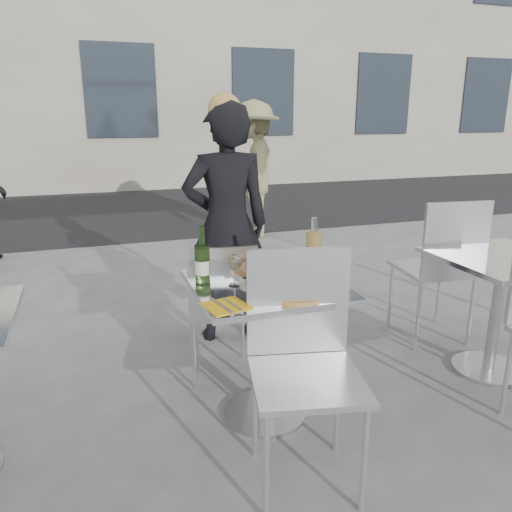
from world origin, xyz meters
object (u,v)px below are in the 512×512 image
object	(u,v)px
pedestrian_b	(254,170)
carafe	(313,250)
napkin_left	(226,306)
napkin_right	(328,289)
main_table	(265,322)
side_table_right	(499,290)
chair_near	(303,348)
wineglass_red_b	(280,259)
pizza_near	(295,292)
wineglass_white_b	(257,261)
sugar_shaker	(306,268)
wineglass_white_a	(234,264)
wine_bottle	(202,262)
side_chair_rfar	(443,260)
wineglass_red_a	(281,262)
woman_diner	(227,225)
salad_plate	(261,277)
chair_far	(221,301)
pizza_far	(263,270)

from	to	relation	value
pedestrian_b	carafe	world-z (taller)	pedestrian_b
napkin_left	napkin_right	size ratio (longest dim) A/B	0.92
main_table	side_table_right	distance (m)	1.50
chair_near	wineglass_red_b	distance (m)	0.53
pizza_near	wineglass_white_b	xyz separation A→B (m)	(-0.11, 0.23, 0.10)
sugar_shaker	wineglass_white_a	xyz separation A→B (m)	(-0.38, 0.02, 0.06)
chair_near	wine_bottle	xyz separation A→B (m)	(-0.31, 0.51, 0.27)
side_table_right	wineglass_red_b	xyz separation A→B (m)	(-1.42, 0.02, 0.32)
side_table_right	side_chair_rfar	xyz separation A→B (m)	(-0.06, 0.45, 0.07)
wineglass_red_a	napkin_left	world-z (taller)	wineglass_red_a
chair_near	wineglass_white_b	distance (m)	0.54
side_chair_rfar	carafe	world-z (taller)	carafe
wineglass_red_b	side_chair_rfar	bearing A→B (deg)	17.55
woman_diner	napkin_left	world-z (taller)	woman_diner
salad_plate	wineglass_red_b	distance (m)	0.14
pizza_near	salad_plate	xyz separation A→B (m)	(-0.10, 0.19, 0.03)
chair_far	chair_near	bearing A→B (deg)	106.88
wine_bottle	sugar_shaker	bearing A→B (deg)	-8.58
woman_diner	wineglass_white_b	world-z (taller)	woman_diner
chair_far	side_chair_rfar	distance (m)	1.56
salad_plate	wineglass_red_b	bearing A→B (deg)	13.12
main_table	chair_far	xyz separation A→B (m)	(-0.12, 0.43, -0.03)
salad_plate	side_table_right	bearing A→B (deg)	0.15
pizza_near	wineglass_red_a	world-z (taller)	wineglass_red_a
main_table	salad_plate	distance (m)	0.25
carafe	wineglass_white_b	xyz separation A→B (m)	(-0.35, -0.08, -0.01)
pizza_far	wineglass_red_a	world-z (taller)	wineglass_red_a
side_chair_rfar	wineglass_red_b	distance (m)	1.44
salad_plate	wine_bottle	bearing A→B (deg)	162.44
sugar_shaker	wineglass_white_b	xyz separation A→B (m)	(-0.26, 0.03, 0.06)
pedestrian_b	sugar_shaker	world-z (taller)	pedestrian_b
napkin_right	pizza_near	bearing A→B (deg)	-158.44
wineglass_red_a	napkin_right	world-z (taller)	wineglass_red_a
napkin_left	napkin_right	xyz separation A→B (m)	(0.52, 0.04, 0.00)
chair_far	side_table_right	bearing A→B (deg)	173.07
wine_bottle	napkin_right	distance (m)	0.63
wine_bottle	carafe	bearing A→B (deg)	2.75
pedestrian_b	napkin_right	size ratio (longest dim) A/B	7.47
carafe	side_chair_rfar	bearing A→B (deg)	16.70
side_table_right	napkin_left	size ratio (longest dim) A/B	3.51
carafe	napkin_right	distance (m)	0.33
chair_far	wineglass_white_b	distance (m)	0.54
woman_diner	napkin_right	size ratio (longest dim) A/B	7.10
main_table	pedestrian_b	size ratio (longest dim) A/B	0.43
wine_bottle	side_chair_rfar	bearing A→B (deg)	11.95
pizza_near	salad_plate	world-z (taller)	salad_plate
chair_far	wine_bottle	xyz separation A→B (m)	(-0.18, -0.35, 0.35)
woman_diner	wine_bottle	world-z (taller)	woman_diner
chair_far	salad_plate	distance (m)	0.53
pedestrian_b	napkin_right	distance (m)	4.25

